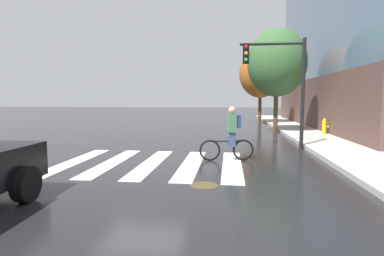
% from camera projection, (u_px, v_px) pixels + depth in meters
% --- Properties ---
extents(ground_plane, '(120.00, 120.00, 0.00)m').
position_uv_depth(ground_plane, '(142.00, 163.00, 9.29)').
color(ground_plane, black).
extents(crosswalk_stripes, '(5.35, 4.18, 0.01)m').
position_uv_depth(crosswalk_stripes, '(151.00, 163.00, 9.26)').
color(crosswalk_stripes, silver).
rests_on(crosswalk_stripes, ground).
extents(manhole_cover, '(0.64, 0.64, 0.01)m').
position_uv_depth(manhole_cover, '(204.00, 185.00, 6.92)').
color(manhole_cover, '#473D1E').
rests_on(manhole_cover, ground).
extents(cyclist, '(1.69, 0.41, 1.69)m').
position_uv_depth(cyclist, '(231.00, 134.00, 9.63)').
color(cyclist, black).
rests_on(cyclist, ground).
extents(traffic_light_near, '(2.47, 0.28, 4.20)m').
position_uv_depth(traffic_light_near, '(281.00, 74.00, 11.80)').
color(traffic_light_near, black).
rests_on(traffic_light_near, ground).
extents(fire_hydrant, '(0.33, 0.22, 0.78)m').
position_uv_depth(fire_hydrant, '(324.00, 126.00, 15.74)').
color(fire_hydrant, gold).
rests_on(fire_hydrant, sidewalk).
extents(street_tree_near, '(3.25, 3.25, 5.77)m').
position_uv_depth(street_tree_near, '(277.00, 63.00, 17.14)').
color(street_tree_near, '#4C3823').
rests_on(street_tree_near, ground).
extents(street_tree_mid, '(3.19, 3.19, 5.67)m').
position_uv_depth(street_tree_mid, '(261.00, 73.00, 23.31)').
color(street_tree_mid, '#4C3823').
rests_on(street_tree_mid, ground).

